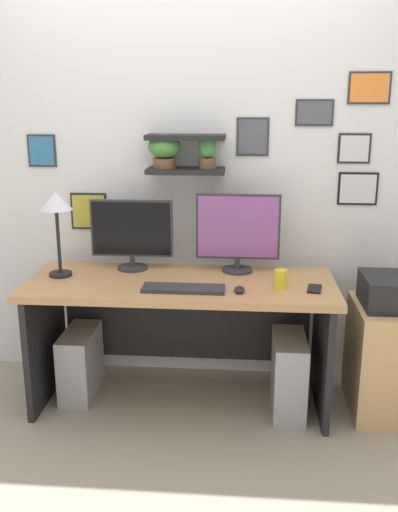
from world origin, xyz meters
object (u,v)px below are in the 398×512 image
object	(u,v)px
computer_mouse	(239,290)
cell_phone	(314,289)
desk_lamp	(56,209)
drawer_cabinet	(391,359)
keyboard	(183,288)
monitor_right	(238,231)
computer_tower_right	(289,374)
monitor_left	(132,233)
pen_cup	(281,279)
desk	(182,312)
printer	(398,292)
computer_tower_left	(81,363)

from	to	relation	value
computer_mouse	cell_phone	xyz separation A→B (m)	(0.40, 0.08, -0.01)
desk_lamp	drawer_cabinet	world-z (taller)	desk_lamp
keyboard	computer_mouse	size ratio (longest dim) A/B	4.89
monitor_right	computer_tower_right	world-z (taller)	monitor_right
monitor_left	pen_cup	size ratio (longest dim) A/B	4.89
desk	monitor_right	world-z (taller)	monitor_right
desk	drawer_cabinet	distance (m)	1.22
monitor_right	computer_tower_right	distance (m)	0.87
printer	monitor_left	bearing A→B (deg)	172.18
monitor_right	cell_phone	distance (m)	0.57
computer_tower_right	drawer_cabinet	bearing A→B (deg)	5.26
keyboard	desk_lamp	xyz separation A→B (m)	(-0.73, 0.20, 0.38)
monitor_right	cell_phone	xyz separation A→B (m)	(0.42, -0.31, -0.24)
keyboard	computer_tower_right	world-z (taller)	keyboard
desk_lamp	printer	world-z (taller)	desk_lamp
drawer_cabinet	printer	bearing A→B (deg)	-90.00
computer_mouse	monitor_right	bearing A→B (deg)	92.64
keyboard	pen_cup	xyz separation A→B (m)	(0.52, 0.09, 0.04)
desk_lamp	computer_tower_left	xyz separation A→B (m)	(0.09, 0.00, -0.94)
monitor_left	cell_phone	size ratio (longest dim) A/B	3.49
computer_tower_left	computer_mouse	bearing A→B (deg)	-12.68
computer_mouse	printer	bearing A→B (deg)	11.83
drawer_cabinet	monitor_right	bearing A→B (deg)	166.77
keyboard	computer_tower_right	xyz separation A→B (m)	(0.59, 0.12, -0.54)
monitor_left	printer	size ratio (longest dim) A/B	1.29
desk_lamp	printer	size ratio (longest dim) A/B	1.28
desk_lamp	pen_cup	distance (m)	1.30
printer	monitor_right	bearing A→B (deg)	166.77
cell_phone	printer	xyz separation A→B (m)	(0.46, 0.10, -0.04)
cell_phone	computer_tower_left	distance (m)	1.46
monitor_left	drawer_cabinet	size ratio (longest dim) A/B	0.77
computer_tower_left	printer	bearing A→B (deg)	-1.01
computer_mouse	desk_lamp	xyz separation A→B (m)	(-1.03, 0.21, 0.38)
computer_mouse	computer_tower_right	xyz separation A→B (m)	(0.29, 0.13, -0.54)
desk_lamp	printer	bearing A→B (deg)	-0.86
desk	computer_tower_right	distance (m)	0.71
monitor_right	pen_cup	world-z (taller)	monitor_right
monitor_left	computer_mouse	world-z (taller)	monitor_left
desk	cell_phone	size ratio (longest dim) A/B	12.35
desk	cell_phone	world-z (taller)	cell_phone
monitor_left	computer_tower_left	xyz separation A→B (m)	(-0.30, -0.18, -0.77)
desk	monitor_left	world-z (taller)	monitor_left
desk_lamp	cell_phone	distance (m)	1.49
pen_cup	computer_tower_left	xyz separation A→B (m)	(-1.17, 0.12, -0.60)
pen_cup	drawer_cabinet	world-z (taller)	pen_cup
printer	computer_tower_right	bearing A→B (deg)	-174.74
keyboard	computer_mouse	distance (m)	0.30
monitor_right	computer_mouse	xyz separation A→B (m)	(0.02, -0.39, -0.23)
monitor_right	computer_tower_left	size ratio (longest dim) A/B	1.21
monitor_right	printer	bearing A→B (deg)	-13.23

